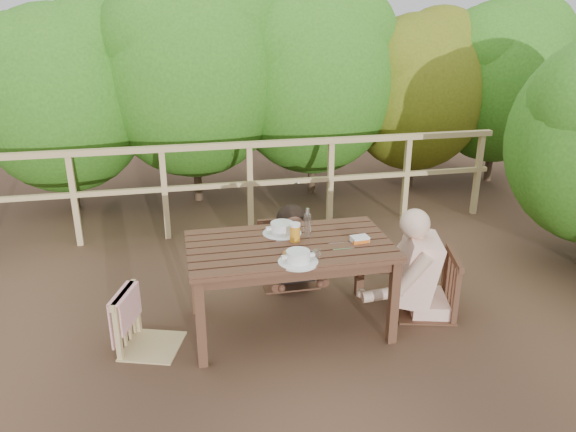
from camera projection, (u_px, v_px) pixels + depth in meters
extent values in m
plane|color=#523726|center=(289.00, 326.00, 4.31)|extent=(60.00, 60.00, 0.00)
cube|color=#412719|center=(289.00, 287.00, 4.19)|extent=(1.50, 0.84, 0.69)
cube|color=tan|center=(148.00, 297.00, 3.90)|extent=(0.52, 0.52, 0.83)
cube|color=#412719|center=(288.00, 230.00, 4.87)|extent=(0.49, 0.49, 0.98)
cube|color=#412719|center=(428.00, 258.00, 4.37)|extent=(0.58, 0.58, 0.95)
cube|color=tan|center=(250.00, 188.00, 5.96)|extent=(5.60, 0.10, 1.01)
cylinder|color=white|center=(298.00, 257.00, 3.76)|extent=(0.28, 0.28, 0.09)
cylinder|color=white|center=(282.00, 229.00, 4.23)|extent=(0.30, 0.30, 0.10)
ellipsoid|color=olive|center=(290.00, 254.00, 3.85)|extent=(0.11, 0.09, 0.07)
cylinder|color=orange|center=(295.00, 233.00, 4.08)|extent=(0.08, 0.08, 0.16)
cylinder|color=white|center=(307.00, 223.00, 4.15)|extent=(0.06, 0.06, 0.24)
cylinder|color=white|center=(316.00, 256.00, 3.80)|extent=(0.07, 0.07, 0.08)
cube|color=white|center=(360.00, 240.00, 4.08)|extent=(0.14, 0.10, 0.06)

